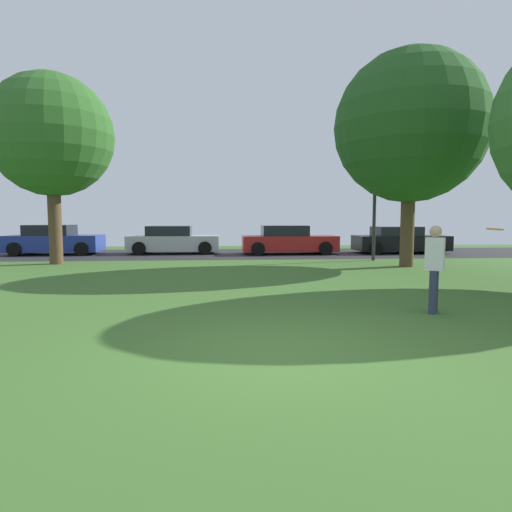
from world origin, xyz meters
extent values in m
plane|color=#3D6628|center=(0.00, 0.00, 0.00)|extent=(44.00, 44.00, 0.00)
cube|color=#28282B|center=(0.00, 16.00, 0.00)|extent=(44.00, 6.40, 0.01)
cylinder|color=brown|center=(5.95, 9.87, 1.44)|extent=(0.49, 0.49, 2.89)
sphere|color=#23511E|center=(5.95, 9.87, 5.01)|extent=(5.37, 5.37, 5.37)
cylinder|color=brown|center=(-7.14, 11.78, 1.68)|extent=(0.49, 0.49, 3.35)
sphere|color=#2D6023|center=(-7.14, 11.78, 4.88)|extent=(4.58, 4.58, 4.58)
cylinder|color=#2D334C|center=(3.19, 2.28, 0.40)|extent=(0.14, 0.14, 0.81)
cylinder|color=#2D334C|center=(3.10, 2.15, 0.40)|extent=(0.14, 0.14, 0.81)
cube|color=silver|center=(3.15, 2.22, 1.11)|extent=(0.39, 0.36, 0.61)
sphere|color=tan|center=(3.15, 2.22, 1.52)|extent=(0.22, 0.22, 0.22)
cylinder|color=orange|center=(3.92, 1.66, 1.58)|extent=(0.30, 0.29, 0.05)
cube|color=#233893|center=(-8.81, 16.24, 0.54)|extent=(4.30, 1.83, 0.79)
cube|color=black|center=(-9.02, 16.24, 1.18)|extent=(2.07, 1.61, 0.50)
cylinder|color=black|center=(-7.30, 17.15, 0.32)|extent=(0.64, 0.22, 0.64)
cylinder|color=black|center=(-7.30, 15.32, 0.32)|extent=(0.64, 0.22, 0.64)
cylinder|color=black|center=(-10.31, 17.15, 0.32)|extent=(0.64, 0.22, 0.64)
cylinder|color=black|center=(-10.31, 15.32, 0.32)|extent=(0.64, 0.22, 0.64)
cube|color=#B7B7BC|center=(-3.14, 16.33, 0.52)|extent=(4.44, 1.70, 0.74)
cube|color=black|center=(-3.36, 16.33, 1.13)|extent=(2.13, 1.50, 0.48)
cylinder|color=black|center=(-1.59, 17.19, 0.32)|extent=(0.64, 0.22, 0.64)
cylinder|color=black|center=(-1.59, 15.48, 0.32)|extent=(0.64, 0.22, 0.64)
cylinder|color=black|center=(-4.69, 17.19, 0.32)|extent=(0.64, 0.22, 0.64)
cylinder|color=black|center=(-4.69, 15.48, 0.32)|extent=(0.64, 0.22, 0.64)
cube|color=#B21E1E|center=(2.53, 15.69, 0.52)|extent=(4.60, 1.79, 0.75)
cube|color=black|center=(2.30, 15.69, 1.15)|extent=(2.21, 1.57, 0.50)
cylinder|color=black|center=(4.14, 16.58, 0.32)|extent=(0.64, 0.22, 0.64)
cylinder|color=black|center=(4.14, 14.79, 0.32)|extent=(0.64, 0.22, 0.64)
cylinder|color=black|center=(0.92, 16.58, 0.32)|extent=(0.64, 0.22, 0.64)
cylinder|color=black|center=(0.92, 14.79, 0.32)|extent=(0.64, 0.22, 0.64)
cube|color=black|center=(8.19, 15.76, 0.51)|extent=(4.54, 1.88, 0.73)
cube|color=black|center=(7.96, 15.76, 1.11)|extent=(2.18, 1.65, 0.45)
cylinder|color=black|center=(9.78, 16.70, 0.32)|extent=(0.64, 0.22, 0.64)
cylinder|color=black|center=(9.78, 14.82, 0.32)|extent=(0.64, 0.22, 0.64)
cylinder|color=black|center=(6.60, 16.70, 0.32)|extent=(0.64, 0.22, 0.64)
cylinder|color=black|center=(6.60, 14.82, 0.32)|extent=(0.64, 0.22, 0.64)
cylinder|color=#2D2D33|center=(5.54, 12.20, 2.25)|extent=(0.14, 0.14, 4.50)
camera|label=1|loc=(-0.77, -5.51, 1.78)|focal=30.62mm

